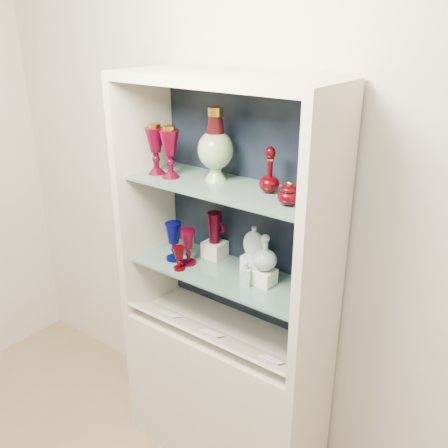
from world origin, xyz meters
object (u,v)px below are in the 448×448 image
Objects in this scene: ruby_decanter_b at (330,177)px; flat_flask at (254,241)px; ruby_decanter_a at (270,167)px; ruby_goblet_tall at (188,247)px; ruby_goblet_small at (179,258)px; clear_square_bottle at (246,273)px; clear_round_decanter at (265,253)px; ruby_pitcher at (215,227)px; cobalt_goblet at (174,241)px; pedestal_lamp_left at (156,149)px; enamel_urn at (215,145)px; pedestal_lamp_right at (170,152)px; cameo_medallion at (315,267)px; lidded_bowl at (289,193)px.

ruby_decanter_b reaches higher than flat_flask.
ruby_goblet_tall is at bearing -168.68° from ruby_decanter_a.
ruby_goblet_small is 0.96× the size of clear_square_bottle.
clear_round_decanter is (0.39, 0.12, 0.09)m from ruby_goblet_small.
ruby_decanter_b is 0.69m from ruby_pitcher.
ruby_decanter_a is 0.65m from cobalt_goblet.
ruby_goblet_tall is at bearing 93.42° from ruby_goblet_small.
ruby_pitcher is 0.95× the size of clear_round_decanter.
pedestal_lamp_left is 0.83m from ruby_decanter_b.
pedestal_lamp_left reaches higher than ruby_pitcher.
enamel_urn is 0.46m from flat_flask.
ruby_decanter_a reaches higher than clear_round_decanter.
ruby_pitcher is at bearing 47.24° from pedestal_lamp_right.
ruby_goblet_tall is at bearing -169.31° from ruby_decanter_b.
clear_square_bottle is 1.05× the size of cameo_medallion.
ruby_decanter_a is 0.63m from ruby_goblet_small.
flat_flask reaches higher than cobalt_goblet.
cameo_medallion reaches higher than ruby_goblet_tall.
cameo_medallion is at bearing 4.75° from pedestal_lamp_right.
ruby_decanter_a reaches higher than cobalt_goblet.
flat_flask is (0.25, -0.03, 0.01)m from ruby_pitcher.
ruby_decanter_b is at bearing 10.69° from ruby_goblet_tall.
clear_square_bottle is 0.12m from clear_round_decanter.
ruby_decanter_a is 1.92× the size of cameo_medallion.
cameo_medallion is (0.73, 0.06, 0.06)m from cobalt_goblet.
lidded_bowl is at bearing -34.93° from flat_flask.
cameo_medallion is at bearing -2.90° from enamel_urn.
ruby_pitcher is 1.28× the size of clear_square_bottle.
ruby_goblet_tall is at bearing -168.92° from flat_flask.
clear_round_decanter is 1.42× the size of cameo_medallion.
pedestal_lamp_left is 1.95× the size of clear_square_bottle.
clear_square_bottle is at bearing -179.26° from lidded_bowl.
enamel_urn reaches higher than ruby_pitcher.
flat_flask reaches higher than cameo_medallion.
lidded_bowl is 0.34m from cameo_medallion.
flat_flask reaches higher than clear_round_decanter.
pedestal_lamp_left is 1.22× the size of cobalt_goblet.
pedestal_lamp_left is 1.53× the size of ruby_pitcher.
flat_flask is at bearing 166.73° from cameo_medallion.
pedestal_lamp_left is 0.10m from pedestal_lamp_right.
ruby_decanter_a reaches higher than ruby_goblet_small.
clear_square_bottle is (0.43, 0.00, -0.48)m from pedestal_lamp_right.
enamel_urn is at bearing 24.45° from pedestal_lamp_right.
pedestal_lamp_left is 0.70m from clear_round_decanter.
enamel_urn is at bearing -179.95° from ruby_decanter_a.
clear_round_decanter is at bearing 6.73° from cobalt_goblet.
ruby_goblet_tall is at bearing -109.01° from ruby_pitcher.
ruby_pitcher is at bearing 46.01° from cobalt_goblet.
pedestal_lamp_left is 0.72× the size of enamel_urn.
clear_round_decanter is 0.24m from cameo_medallion.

